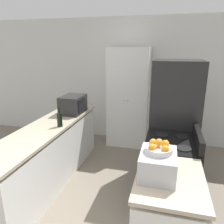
# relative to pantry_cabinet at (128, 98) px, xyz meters

# --- Properties ---
(wall_back) EXTENTS (7.00, 0.06, 2.60)m
(wall_back) POSITION_rel_pantry_cabinet_xyz_m (-0.03, 0.30, 0.30)
(wall_back) COLOR silver
(wall_back) RESTS_ON ground_plane
(counter_left) EXTENTS (0.60, 2.56, 0.89)m
(counter_left) POSITION_rel_pantry_cabinet_xyz_m (-0.90, -1.69, -0.57)
(counter_left) COLOR silver
(counter_left) RESTS_ON ground_plane
(counter_right) EXTENTS (0.60, 0.82, 0.89)m
(counter_right) POSITION_rel_pantry_cabinet_xyz_m (0.85, -2.56, -0.57)
(counter_right) COLOR silver
(counter_right) RESTS_ON ground_plane
(pantry_cabinet) EXTENTS (0.81, 0.53, 2.01)m
(pantry_cabinet) POSITION_rel_pantry_cabinet_xyz_m (0.00, 0.00, 0.00)
(pantry_cabinet) COLOR white
(pantry_cabinet) RESTS_ON ground_plane
(stove) EXTENTS (0.66, 0.73, 1.05)m
(stove) POSITION_rel_pantry_cabinet_xyz_m (0.87, -1.77, -0.55)
(stove) COLOR black
(stove) RESTS_ON ground_plane
(refrigerator) EXTENTS (0.73, 0.70, 1.82)m
(refrigerator) POSITION_rel_pantry_cabinet_xyz_m (0.90, -1.01, -0.09)
(refrigerator) COLOR black
(refrigerator) RESTS_ON ground_plane
(microwave) EXTENTS (0.36, 0.49, 0.31)m
(microwave) POSITION_rel_pantry_cabinet_xyz_m (-0.80, -0.93, 0.04)
(microwave) COLOR black
(microwave) RESTS_ON counter_left
(wine_bottle) EXTENTS (0.07, 0.07, 0.29)m
(wine_bottle) POSITION_rel_pantry_cabinet_xyz_m (-0.70, -1.62, -0.00)
(wine_bottle) COLOR black
(wine_bottle) RESTS_ON counter_left
(toaster_oven) EXTENTS (0.32, 0.40, 0.22)m
(toaster_oven) POSITION_rel_pantry_cabinet_xyz_m (0.73, -2.56, -0.00)
(toaster_oven) COLOR #B2B2B7
(toaster_oven) RESTS_ON counter_right
(fruit_bowl) EXTENTS (0.24, 0.24, 0.13)m
(fruit_bowl) POSITION_rel_pantry_cabinet_xyz_m (0.73, -2.54, 0.15)
(fruit_bowl) COLOR silver
(fruit_bowl) RESTS_ON toaster_oven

